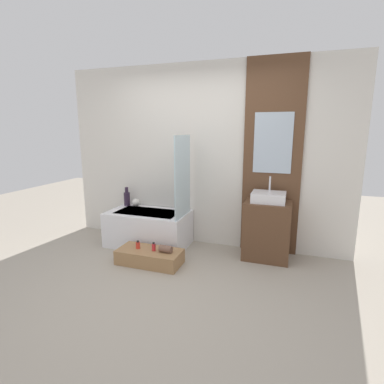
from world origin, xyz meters
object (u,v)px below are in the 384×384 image
(sink, at_px, (269,197))
(vase_round_light, at_px, (136,203))
(vase_tall_dark, at_px, (127,198))
(bottle_soap_primary, at_px, (138,245))
(bottle_soap_secondary, at_px, (154,247))
(wooden_step_bench, at_px, (150,257))
(bathtub, at_px, (149,228))

(sink, height_order, vase_round_light, sink)
(vase_tall_dark, relative_size, bottle_soap_primary, 2.86)
(vase_round_light, height_order, bottle_soap_secondary, vase_round_light)
(wooden_step_bench, xyz_separation_m, sink, (1.38, 0.67, 0.74))
(bathtub, distance_m, sink, 1.79)
(vase_round_light, bearing_deg, bottle_soap_primary, -59.61)
(wooden_step_bench, bearing_deg, vase_round_light, 128.34)
(vase_round_light, bearing_deg, bottle_soap_secondary, -49.06)
(bottle_soap_secondary, bearing_deg, bottle_soap_primary, 180.00)
(vase_round_light, xyz_separation_m, bottle_soap_secondary, (0.70, -0.80, -0.33))
(vase_round_light, bearing_deg, vase_tall_dark, 175.27)
(wooden_step_bench, distance_m, bottle_soap_primary, 0.21)
(bathtub, xyz_separation_m, bottle_soap_secondary, (0.37, -0.58, -0.02))
(vase_tall_dark, relative_size, bottle_soap_secondary, 2.69)
(bathtub, xyz_separation_m, vase_round_light, (-0.33, 0.22, 0.31))
(bathtub, distance_m, bottle_soap_primary, 0.60)
(sink, xyz_separation_m, vase_tall_dark, (-2.18, 0.15, -0.21))
(sink, distance_m, bottle_soap_secondary, 1.60)
(bathtub, distance_m, wooden_step_bench, 0.68)
(wooden_step_bench, height_order, vase_tall_dark, vase_tall_dark)
(sink, bearing_deg, bottle_soap_primary, -156.59)
(bathtub, relative_size, sink, 2.79)
(bathtub, height_order, sink, sink)
(bathtub, relative_size, bottle_soap_secondary, 10.83)
(bathtub, xyz_separation_m, bottle_soap_primary, (0.15, -0.58, -0.02))
(bottle_soap_primary, bearing_deg, vase_tall_dark, 127.86)
(bathtub, xyz_separation_m, vase_tall_dark, (-0.49, 0.24, 0.37))
(sink, relative_size, vase_tall_dark, 1.45)
(bathtub, height_order, bottle_soap_secondary, bathtub)
(sink, bearing_deg, bottle_soap_secondary, -153.13)
(bottle_soap_secondary, bearing_deg, sink, 26.87)
(vase_round_light, bearing_deg, bathtub, -34.37)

